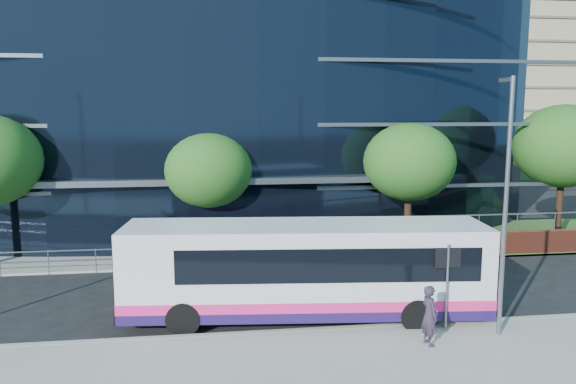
{
  "coord_description": "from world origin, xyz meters",
  "views": [
    {
      "loc": [
        -2.87,
        -17.96,
        7.18
      ],
      "look_at": [
        0.71,
        8.0,
        3.29
      ],
      "focal_mm": 35.0,
      "sensor_mm": 36.0,
      "label": 1
    }
  ],
  "objects": [
    {
      "name": "pedestrian",
      "position": [
        3.51,
        -2.64,
        1.07
      ],
      "size": [
        0.54,
        0.73,
        1.83
      ],
      "primitive_type": "imported",
      "rotation": [
        0.0,
        0.0,
        1.73
      ],
      "color": "#2B2132",
      "rests_on": "pavement_near"
    },
    {
      "name": "streetlight_east",
      "position": [
        6.0,
        -2.17,
        4.44
      ],
      "size": [
        0.15,
        0.77,
        8.0
      ],
      "color": "slate",
      "rests_on": "pavement_near"
    },
    {
      "name": "tree_far_d",
      "position": [
        16.0,
        10.0,
        5.19
      ],
      "size": [
        5.28,
        5.28,
        7.44
      ],
      "color": "black",
      "rests_on": "ground"
    },
    {
      "name": "yellow_line_inner",
      "position": [
        0.0,
        -0.65,
        0.01
      ],
      "size": [
        80.0,
        0.08,
        0.01
      ],
      "primitive_type": "cube",
      "color": "gold",
      "rests_on": "ground"
    },
    {
      "name": "guard_railings",
      "position": [
        -8.0,
        7.0,
        0.82
      ],
      "size": [
        24.0,
        0.05,
        1.1
      ],
      "color": "slate",
      "rests_on": "ground"
    },
    {
      "name": "kerb",
      "position": [
        0.0,
        -1.0,
        0.08
      ],
      "size": [
        80.0,
        0.25,
        0.16
      ],
      "primitive_type": "cube",
      "color": "gray",
      "rests_on": "ground"
    },
    {
      "name": "apartment_block",
      "position": [
        32.0,
        57.21,
        11.11
      ],
      "size": [
        60.0,
        42.0,
        30.0
      ],
      "color": "#2D511E",
      "rests_on": "ground"
    },
    {
      "name": "far_forecourt",
      "position": [
        -6.0,
        11.0,
        0.05
      ],
      "size": [
        50.0,
        8.0,
        0.1
      ],
      "primitive_type": "cube",
      "color": "gray",
      "rests_on": "ground"
    },
    {
      "name": "city_bus",
      "position": [
        0.35,
        0.28,
        1.76
      ],
      "size": [
        12.48,
        3.99,
        3.32
      ],
      "rotation": [
        0.0,
        0.0,
        -0.1
      ],
      "color": "silver",
      "rests_on": "ground"
    },
    {
      "name": "tree_far_b",
      "position": [
        -3.0,
        9.5,
        4.21
      ],
      "size": [
        4.29,
        4.29,
        6.05
      ],
      "color": "black",
      "rests_on": "ground"
    },
    {
      "name": "glass_office",
      "position": [
        -4.0,
        20.85,
        8.0
      ],
      "size": [
        44.0,
        23.1,
        16.0
      ],
      "color": "black",
      "rests_on": "ground"
    },
    {
      "name": "tree_dist_e",
      "position": [
        24.0,
        40.0,
        4.54
      ],
      "size": [
        4.62,
        4.62,
        6.51
      ],
      "color": "black",
      "rests_on": "ground"
    },
    {
      "name": "tree_far_c",
      "position": [
        7.0,
        9.0,
        4.54
      ],
      "size": [
        4.62,
        4.62,
        6.51
      ],
      "color": "black",
      "rests_on": "ground"
    },
    {
      "name": "street_sign",
      "position": [
        4.5,
        -1.59,
        2.15
      ],
      "size": [
        0.85,
        0.09,
        2.8
      ],
      "color": "slate",
      "rests_on": "pavement_near"
    },
    {
      "name": "yellow_line_outer",
      "position": [
        0.0,
        -0.8,
        0.01
      ],
      "size": [
        80.0,
        0.08,
        0.01
      ],
      "primitive_type": "cube",
      "color": "gold",
      "rests_on": "ground"
    },
    {
      "name": "ground",
      "position": [
        0.0,
        0.0,
        0.0
      ],
      "size": [
        200.0,
        200.0,
        0.0
      ],
      "primitive_type": "plane",
      "color": "black",
      "rests_on": "ground"
    }
  ]
}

